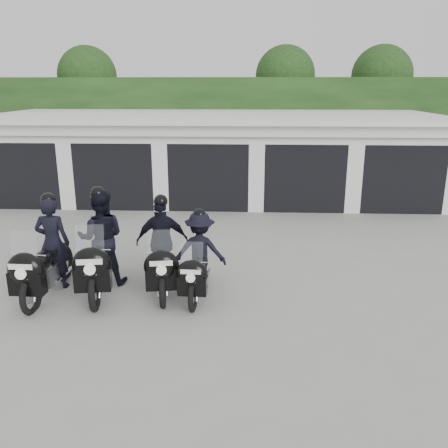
{
  "coord_description": "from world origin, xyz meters",
  "views": [
    {
      "loc": [
        1.23,
        -9.55,
        4.01
      ],
      "look_at": [
        0.75,
        0.45,
        1.05
      ],
      "focal_mm": 38.0,
      "sensor_mm": 36.0,
      "label": 1
    }
  ],
  "objects_px": {
    "police_bike_d": "(199,257)",
    "police_bike_a": "(47,255)",
    "police_bike_b": "(100,246)",
    "police_bike_c": "(162,248)"
  },
  "relations": [
    {
      "from": "police_bike_b",
      "to": "police_bike_c",
      "type": "xyz_separation_m",
      "value": [
        1.24,
        0.12,
        -0.07
      ]
    },
    {
      "from": "police_bike_d",
      "to": "police_bike_a",
      "type": "bearing_deg",
      "value": -172.84
    },
    {
      "from": "police_bike_b",
      "to": "police_bike_d",
      "type": "bearing_deg",
      "value": -11.6
    },
    {
      "from": "police_bike_d",
      "to": "police_bike_c",
      "type": "bearing_deg",
      "value": 166.52
    },
    {
      "from": "police_bike_a",
      "to": "police_bike_c",
      "type": "distance_m",
      "value": 2.25
    },
    {
      "from": "police_bike_b",
      "to": "police_bike_d",
      "type": "distance_m",
      "value": 2.01
    },
    {
      "from": "police_bike_c",
      "to": "police_bike_b",
      "type": "bearing_deg",
      "value": 176.41
    },
    {
      "from": "police_bike_a",
      "to": "police_bike_c",
      "type": "relative_size",
      "value": 1.05
    },
    {
      "from": "police_bike_a",
      "to": "police_bike_d",
      "type": "relative_size",
      "value": 1.18
    },
    {
      "from": "police_bike_c",
      "to": "police_bike_a",
      "type": "bearing_deg",
      "value": -177.41
    }
  ]
}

